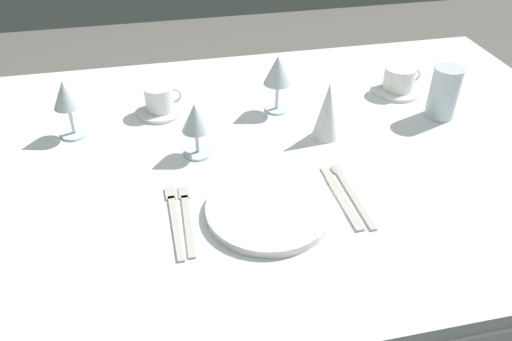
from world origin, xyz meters
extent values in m
plane|color=slate|center=(0.00, 0.00, 0.00)|extent=(6.00, 6.00, 0.00)
cube|color=white|center=(0.00, 0.00, 0.72)|extent=(1.80, 1.10, 0.04)
cube|color=white|center=(0.00, 0.55, 0.61)|extent=(1.80, 0.01, 0.18)
cylinder|color=brown|center=(0.80, 0.45, 0.35)|extent=(0.07, 0.07, 0.70)
cylinder|color=white|center=(0.00, -0.22, 0.75)|extent=(0.26, 0.26, 0.02)
cube|color=beige|center=(-0.16, -0.23, 0.74)|extent=(0.02, 0.18, 0.00)
cube|color=beige|center=(-0.16, -0.12, 0.74)|extent=(0.02, 0.04, 0.00)
cube|color=beige|center=(-0.19, -0.23, 0.74)|extent=(0.02, 0.19, 0.00)
cube|color=beige|center=(-0.19, -0.12, 0.74)|extent=(0.02, 0.04, 0.00)
cube|color=beige|center=(0.16, -0.23, 0.74)|extent=(0.02, 0.17, 0.00)
cube|color=beige|center=(0.16, -0.13, 0.74)|extent=(0.02, 0.06, 0.00)
cube|color=beige|center=(0.19, -0.22, 0.74)|extent=(0.02, 0.19, 0.00)
ellipsoid|color=beige|center=(0.18, -0.11, 0.74)|extent=(0.03, 0.04, 0.01)
cylinder|color=white|center=(0.48, 0.21, 0.74)|extent=(0.14, 0.14, 0.01)
cylinder|color=white|center=(0.48, 0.21, 0.78)|extent=(0.09, 0.09, 0.06)
torus|color=white|center=(0.52, 0.21, 0.79)|extent=(0.04, 0.01, 0.04)
cylinder|color=white|center=(-0.19, 0.23, 0.74)|extent=(0.13, 0.13, 0.01)
cylinder|color=white|center=(-0.19, 0.23, 0.78)|extent=(0.08, 0.08, 0.07)
torus|color=white|center=(-0.15, 0.23, 0.79)|extent=(0.05, 0.01, 0.05)
cylinder|color=silver|center=(0.12, 0.18, 0.74)|extent=(0.06, 0.06, 0.01)
cylinder|color=silver|center=(0.12, 0.18, 0.78)|extent=(0.01, 0.01, 0.07)
cone|color=silver|center=(0.12, 0.18, 0.86)|extent=(0.07, 0.07, 0.08)
cylinder|color=silver|center=(-0.12, 0.02, 0.74)|extent=(0.07, 0.07, 0.01)
cylinder|color=silver|center=(-0.12, 0.02, 0.78)|extent=(0.01, 0.01, 0.06)
cone|color=silver|center=(-0.12, 0.02, 0.84)|extent=(0.07, 0.07, 0.07)
cylinder|color=silver|center=(-0.41, 0.17, 0.74)|extent=(0.07, 0.07, 0.01)
cylinder|color=silver|center=(-0.41, 0.17, 0.78)|extent=(0.01, 0.01, 0.07)
cone|color=silver|center=(-0.41, 0.17, 0.85)|extent=(0.07, 0.07, 0.07)
cylinder|color=silver|center=(0.53, 0.06, 0.81)|extent=(0.07, 0.07, 0.14)
cylinder|color=#C68C1E|center=(0.53, 0.06, 0.77)|extent=(0.07, 0.07, 0.06)
cone|color=white|center=(0.20, 0.03, 0.81)|extent=(0.07, 0.07, 0.15)
camera|label=1|loc=(-0.18, -0.96, 1.41)|focal=34.96mm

